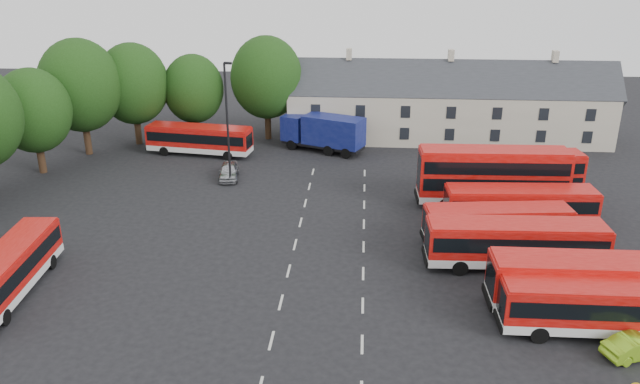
{
  "coord_description": "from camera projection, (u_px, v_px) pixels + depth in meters",
  "views": [
    {
      "loc": [
        4.75,
        -38.76,
        20.14
      ],
      "look_at": [
        1.47,
        7.06,
        2.2
      ],
      "focal_mm": 35.0,
      "sensor_mm": 36.0,
      "label": 1
    }
  ],
  "objects": [
    {
      "name": "bus_row_b",
      "position": [
        597.0,
        281.0,
        36.36
      ],
      "size": [
        12.31,
        2.96,
        3.48
      ],
      "rotation": [
        0.0,
        0.0,
        0.01
      ],
      "color": "silver",
      "rests_on": "ground"
    },
    {
      "name": "bus_row_d",
      "position": [
        497.0,
        222.0,
        44.87
      ],
      "size": [
        10.67,
        3.55,
        2.96
      ],
      "rotation": [
        0.0,
        0.0,
        0.11
      ],
      "color": "silver",
      "rests_on": "ground"
    },
    {
      "name": "silver_car",
      "position": [
        229.0,
        171.0,
        58.4
      ],
      "size": [
        2.31,
        4.51,
        1.47
      ],
      "primitive_type": "imported",
      "rotation": [
        0.0,
        0.0,
        0.14
      ],
      "color": "#A8AAB0",
      "rests_on": "ground"
    },
    {
      "name": "bus_row_c",
      "position": [
        516.0,
        241.0,
        41.51
      ],
      "size": [
        11.84,
        3.08,
        3.33
      ],
      "rotation": [
        0.0,
        0.0,
        0.03
      ],
      "color": "silver",
      "rests_on": "ground"
    },
    {
      "name": "ground",
      "position": [
        292.0,
        257.0,
        43.65
      ],
      "size": [
        140.0,
        140.0,
        0.0
      ],
      "primitive_type": "plane",
      "color": "black",
      "rests_on": "ground"
    },
    {
      "name": "bus_dd_south",
      "position": [
        493.0,
        174.0,
        51.43
      ],
      "size": [
        12.2,
        3.13,
        4.97
      ],
      "rotation": [
        0.0,
        0.0,
        0.03
      ],
      "color": "silver",
      "rests_on": "ground"
    },
    {
      "name": "bus_dd_north",
      "position": [
        518.0,
        174.0,
        52.57
      ],
      "size": [
        10.78,
        3.57,
        4.34
      ],
      "rotation": [
        0.0,
        0.0,
        0.11
      ],
      "color": "silver",
      "rests_on": "ground"
    },
    {
      "name": "treeline",
      "position": [
        102.0,
        97.0,
        60.59
      ],
      "size": [
        29.92,
        32.59,
        12.01
      ],
      "color": "black",
      "rests_on": "ground"
    },
    {
      "name": "box_truck",
      "position": [
        324.0,
        131.0,
        65.8
      ],
      "size": [
        9.22,
        6.08,
        3.87
      ],
      "rotation": [
        0.0,
        0.0,
        -0.41
      ],
      "color": "black",
      "rests_on": "ground"
    },
    {
      "name": "lane_markings",
      "position": [
        329.0,
        246.0,
        45.34
      ],
      "size": [
        5.15,
        33.8,
        0.01
      ],
      "color": "beige",
      "rests_on": "ground"
    },
    {
      "name": "bus_west",
      "position": [
        9.0,
        269.0,
        38.32
      ],
      "size": [
        3.24,
        10.74,
        2.99
      ],
      "rotation": [
        0.0,
        0.0,
        1.65
      ],
      "color": "silver",
      "rests_on": "ground"
    },
    {
      "name": "lime_car",
      "position": [
        637.0,
        346.0,
        32.84
      ],
      "size": [
        4.03,
        2.66,
        1.26
      ],
      "primitive_type": "imported",
      "rotation": [
        0.0,
        0.0,
        1.96
      ],
      "color": "#87C11D",
      "rests_on": "ground"
    },
    {
      "name": "lamppost",
      "position": [
        228.0,
        121.0,
        55.09
      ],
      "size": [
        0.78,
        0.37,
        11.16
      ],
      "rotation": [
        0.0,
        0.0,
        -0.15
      ],
      "color": "black",
      "rests_on": "ground"
    },
    {
      "name": "bus_row_a",
      "position": [
        603.0,
        304.0,
        34.33
      ],
      "size": [
        11.09,
        2.61,
        3.13
      ],
      "rotation": [
        0.0,
        0.0,
        0.0
      ],
      "color": "silver",
      "rests_on": "ground"
    },
    {
      "name": "bus_row_e",
      "position": [
        520.0,
        204.0,
        47.74
      ],
      "size": [
        11.47,
        3.22,
        3.21
      ],
      "rotation": [
        0.0,
        0.0,
        0.05
      ],
      "color": "silver",
      "rests_on": "ground"
    },
    {
      "name": "terrace_houses",
      "position": [
        447.0,
        106.0,
        69.19
      ],
      "size": [
        35.7,
        7.13,
        10.06
      ],
      "color": "beige",
      "rests_on": "ground"
    },
    {
      "name": "bus_north",
      "position": [
        199.0,
        138.0,
        64.73
      ],
      "size": [
        11.19,
        4.05,
        3.1
      ],
      "rotation": [
        0.0,
        0.0,
        -0.15
      ],
      "color": "silver",
      "rests_on": "ground"
    }
  ]
}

